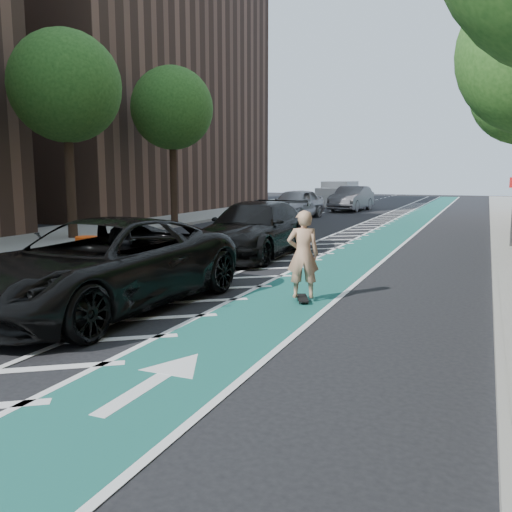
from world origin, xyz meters
The scene contains 19 objects.
ground centered at (0.00, 0.00, 0.00)m, with size 120.00×120.00×0.00m, color black.
bike_lane centered at (3.00, 10.00, 0.01)m, with size 2.00×90.00×0.01m, color #195950.
buffer_strip centered at (1.50, 10.00, 0.01)m, with size 1.40×90.00×0.01m, color silver.
sidewalk_left centered at (-9.50, 10.00, 0.07)m, with size 5.00×90.00×0.15m, color gray.
curb_right centered at (7.05, 10.00, 0.08)m, with size 0.12×90.00×0.16m, color gray.
curb_left centered at (-7.05, 10.00, 0.08)m, with size 0.12×90.00×0.16m, color gray.
building_left_far centered at (-17.50, 24.00, 9.00)m, with size 14.00×22.00×18.00m, color brown.
tree_l_c centered at (-7.90, 8.00, 5.77)m, with size 4.20×4.20×7.90m.
tree_l_d centered at (-7.90, 16.00, 5.77)m, with size 4.20×4.20×7.90m.
skateboard centered at (3.38, 2.16, 0.08)m, with size 0.46×0.73×0.10m.
skateboarder centered at (3.38, 2.16, 0.99)m, with size 0.65×0.43×1.79m, color tan.
suv_near centered at (0.00, 0.08, 0.88)m, with size 2.91×6.31×1.75m, color black.
suv_far centered at (0.00, 7.53, 0.85)m, with size 2.39×5.88×1.71m, color black.
car_silver centered at (-3.42, 21.56, 0.86)m, with size 2.03×5.05×1.72m, color #96959A.
car_grey centered at (-1.92, 29.22, 0.85)m, with size 1.80×5.16×1.70m, color #5D5D62.
box_truck centered at (-4.26, 34.39, 0.89)m, with size 2.39×4.80×1.94m.
barrel_a centered at (-2.84, 3.00, 0.46)m, with size 0.71×0.71×0.97m.
barrel_b centered at (-1.80, 14.00, 0.45)m, with size 0.69×0.69×0.95m.
barrel_c centered at (-4.00, 19.00, 0.40)m, with size 0.63×0.63×0.86m.
Camera 1 is at (6.75, -8.21, 2.62)m, focal length 38.00 mm.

